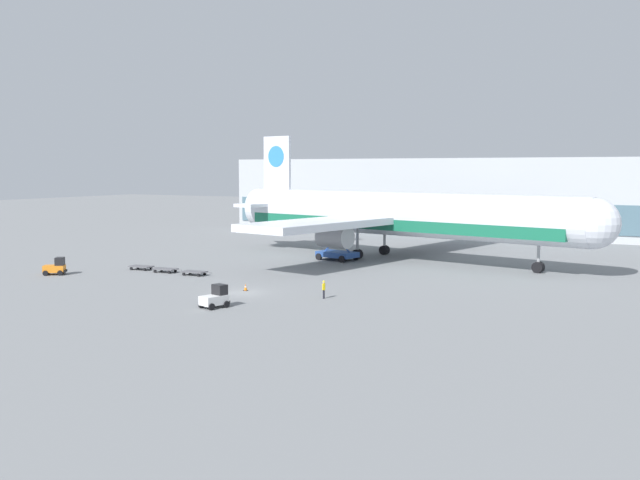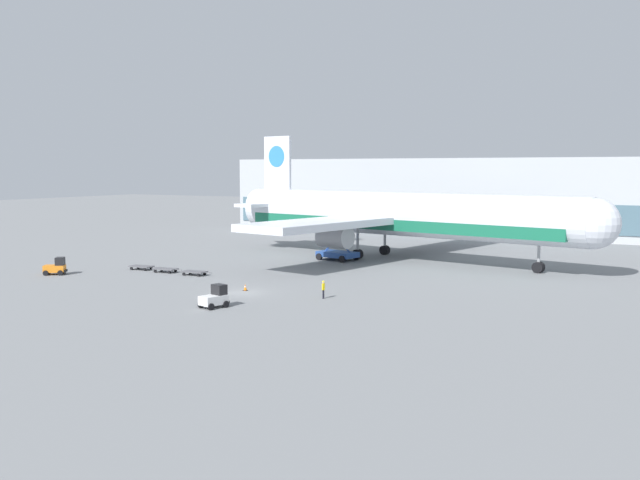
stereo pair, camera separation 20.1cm
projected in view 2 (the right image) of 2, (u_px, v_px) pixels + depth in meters
name	position (u px, v px, depth m)	size (l,w,h in m)	color
ground_plane	(242.00, 293.00, 69.78)	(400.00, 400.00, 0.00)	slate
terminal_building	(463.00, 196.00, 135.17)	(90.00, 18.20, 14.00)	#B2B7BC
airplane_main	(392.00, 216.00, 95.60)	(57.46, 48.63, 17.00)	silver
scissor_lift_loader	(338.00, 246.00, 94.47)	(5.70, 4.25, 5.03)	#284C99
baggage_tug_foreground	(215.00, 298.00, 62.25)	(2.18, 2.73, 2.00)	silver
baggage_tug_mid	(56.00, 267.00, 81.61)	(2.81, 2.60, 2.00)	orange
baggage_dolly_lead	(141.00, 267.00, 85.63)	(3.75, 1.70, 0.48)	#56565B
baggage_dolly_second	(165.00, 269.00, 83.41)	(3.75, 1.70, 0.48)	#56565B
baggage_dolly_third	(194.00, 272.00, 81.15)	(3.75, 1.70, 0.48)	#56565B
ground_crew_near	(323.00, 288.00, 66.60)	(0.31, 0.55, 1.70)	black
traffic_cone_near	(245.00, 287.00, 70.94)	(0.40, 0.40, 0.69)	black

